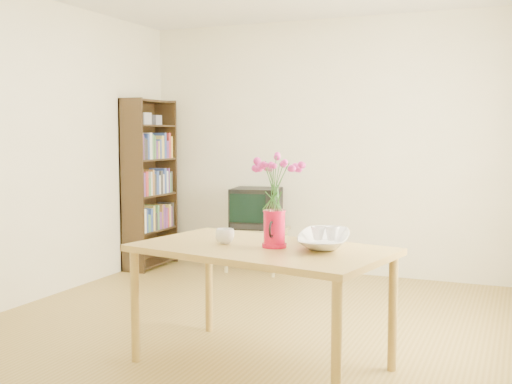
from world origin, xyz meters
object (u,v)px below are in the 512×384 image
at_px(bowl, 324,211).
at_px(television, 257,207).
at_px(pitcher, 274,230).
at_px(mug, 225,236).
at_px(table, 261,258).

bearing_deg(bowl, television, 121.44).
bearing_deg(pitcher, bowl, 24.59).
bearing_deg(pitcher, mug, 172.07).
relative_size(table, mug, 13.87).
height_order(table, television, television).
height_order(pitcher, bowl, bowl).
bearing_deg(table, bowl, 38.58).
relative_size(table, bowl, 3.61).
xyz_separation_m(table, mug, (-0.25, 0.01, 0.12)).
distance_m(mug, bowl, 0.64).
bearing_deg(television, pitcher, -73.70).
relative_size(mug, television, 0.22).
height_order(table, mug, mug).
relative_size(table, television, 3.11).
xyz_separation_m(mug, bowl, (0.59, 0.17, 0.17)).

